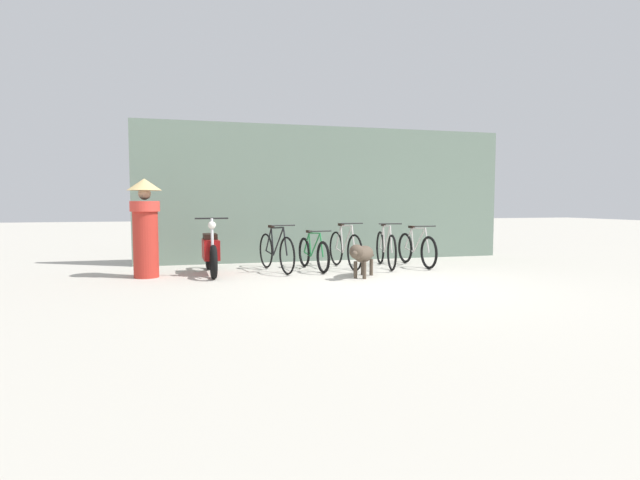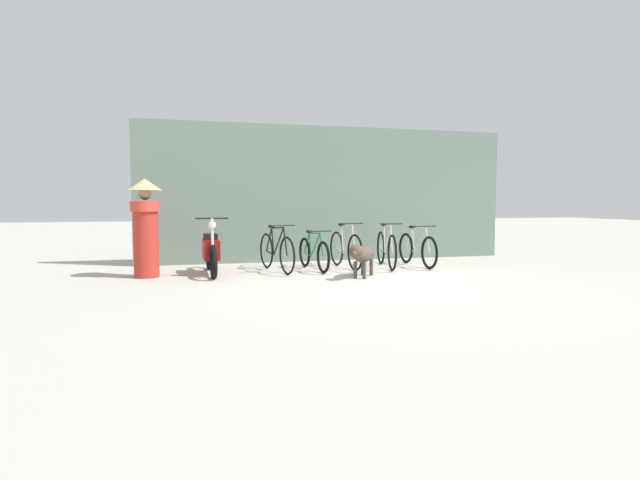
{
  "view_description": "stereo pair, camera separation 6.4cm",
  "coord_description": "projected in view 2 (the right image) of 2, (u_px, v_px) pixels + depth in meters",
  "views": [
    {
      "loc": [
        -3.17,
        -7.44,
        1.31
      ],
      "look_at": [
        -0.85,
        1.15,
        0.65
      ],
      "focal_mm": 28.0,
      "sensor_mm": 36.0,
      "label": 1
    },
    {
      "loc": [
        -3.11,
        -7.45,
        1.31
      ],
      "look_at": [
        -0.85,
        1.15,
        0.65
      ],
      "focal_mm": 28.0,
      "sensor_mm": 36.0,
      "label": 2
    }
  ],
  "objects": [
    {
      "name": "bicycle_2",
      "position": [
        345.0,
        249.0,
        10.03
      ],
      "size": [
        0.46,
        1.69,
        0.93
      ],
      "rotation": [
        0.0,
        0.0,
        -1.49
      ],
      "color": "black",
      "rests_on": "ground"
    },
    {
      "name": "bicycle_3",
      "position": [
        386.0,
        249.0,
        10.17
      ],
      "size": [
        0.48,
        1.78,
        0.92
      ],
      "rotation": [
        0.0,
        0.0,
        -1.75
      ],
      "color": "black",
      "rests_on": "ground"
    },
    {
      "name": "bicycle_0",
      "position": [
        276.0,
        251.0,
        9.6
      ],
      "size": [
        0.51,
        1.74,
        0.91
      ],
      "rotation": [
        0.0,
        0.0,
        -1.36
      ],
      "color": "black",
      "rests_on": "ground"
    },
    {
      "name": "shop_wall_back",
      "position": [
        330.0,
        194.0,
        11.36
      ],
      "size": [
        8.51,
        0.2,
        3.03
      ],
      "color": "slate",
      "rests_on": "ground"
    },
    {
      "name": "bicycle_1",
      "position": [
        313.0,
        253.0,
        9.77
      ],
      "size": [
        0.46,
        1.64,
        0.79
      ],
      "rotation": [
        0.0,
        0.0,
        -1.46
      ],
      "color": "black",
      "rests_on": "ground"
    },
    {
      "name": "person_in_robes",
      "position": [
        146.0,
        224.0,
        8.75
      ],
      "size": [
        0.83,
        0.83,
        1.74
      ],
      "rotation": [
        0.0,
        0.0,
        2.44
      ],
      "color": "#B72D23",
      "rests_on": "ground"
    },
    {
      "name": "ground_plane",
      "position": [
        389.0,
        284.0,
        8.07
      ],
      "size": [
        60.0,
        60.0,
        0.0
      ],
      "primitive_type": "plane",
      "color": "#B7B2A5"
    },
    {
      "name": "motorcycle",
      "position": [
        211.0,
        251.0,
        9.19
      ],
      "size": [
        0.58,
        1.88,
        1.05
      ],
      "rotation": [
        0.0,
        0.0,
        -1.55
      ],
      "color": "black",
      "rests_on": "ground"
    },
    {
      "name": "stray_dog",
      "position": [
        362.0,
        254.0,
        8.75
      ],
      "size": [
        0.83,
        1.07,
        0.61
      ],
      "rotation": [
        0.0,
        0.0,
        4.08
      ],
      "color": "#4C3F33",
      "rests_on": "ground"
    },
    {
      "name": "bicycle_4",
      "position": [
        417.0,
        249.0,
        10.39
      ],
      "size": [
        0.46,
        1.73,
        0.86
      ],
      "rotation": [
        0.0,
        0.0,
        -1.56
      ],
      "color": "black",
      "rests_on": "ground"
    }
  ]
}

